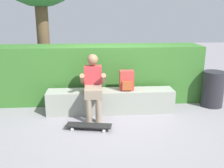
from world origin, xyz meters
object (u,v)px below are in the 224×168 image
Objects in this scene: bench_main at (111,101)px; person_skater at (93,84)px; skateboard_near_person at (89,126)px; backpack_on_bench at (127,81)px; trash_bin at (213,89)px.

person_skater is (-0.35, -0.21, 0.43)m from bench_main.
skateboard_near_person is 1.25m from backpack_on_bench.
bench_main is at bearing 178.33° from backpack_on_bench.
backpack_on_bench is at bearing -174.23° from trash_bin.
trash_bin reaches higher than skateboard_near_person.
trash_bin is (2.67, 0.99, 0.31)m from skateboard_near_person.
trash_bin is (2.23, 0.18, 0.15)m from bench_main.
skateboard_near_person is 2.87m from trash_bin.
skateboard_near_person is at bearing -133.56° from backpack_on_bench.
backpack_on_bench is (0.76, 0.80, 0.58)m from skateboard_near_person.
bench_main is 0.94m from skateboard_near_person.
person_skater is 2.63m from trash_bin.
backpack_on_bench reaches higher than skateboard_near_person.
person_skater reaches higher than bench_main.
bench_main is 3.34× the size of trash_bin.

